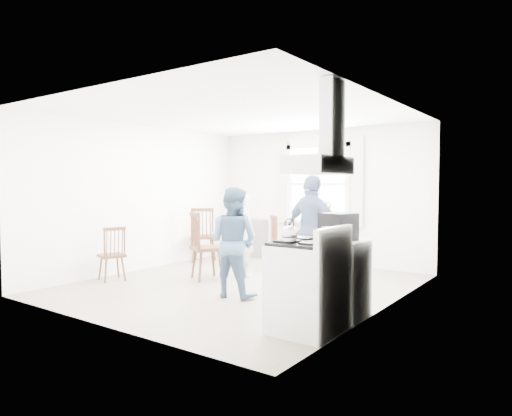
{
  "coord_description": "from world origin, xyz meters",
  "views": [
    {
      "loc": [
        4.21,
        -5.51,
        1.55
      ],
      "look_at": [
        0.13,
        0.2,
        1.18
      ],
      "focal_mm": 32.0,
      "sensor_mm": 36.0,
      "label": 1
    }
  ],
  "objects_px": {
    "stereo_stack": "(338,227)",
    "windsor_chair_a": "(203,229)",
    "gas_stove": "(308,286)",
    "person_mid": "(233,242)",
    "windsor_chair_c": "(114,248)",
    "person_left": "(242,234)",
    "person_right": "(312,230)",
    "low_cabinet": "(343,278)",
    "windsor_chair_b": "(200,238)"
  },
  "relations": [
    {
      "from": "stereo_stack",
      "to": "windsor_chair_a",
      "type": "xyz_separation_m",
      "value": [
        -3.77,
        1.84,
        -0.39
      ]
    },
    {
      "from": "windsor_chair_a",
      "to": "windsor_chair_b",
      "type": "bearing_deg",
      "value": -49.58
    },
    {
      "from": "stereo_stack",
      "to": "low_cabinet",
      "type": "bearing_deg",
      "value": 52.07
    },
    {
      "from": "stereo_stack",
      "to": "person_left",
      "type": "relative_size",
      "value": 0.3
    },
    {
      "from": "stereo_stack",
      "to": "person_mid",
      "type": "height_order",
      "value": "person_mid"
    },
    {
      "from": "stereo_stack",
      "to": "windsor_chair_c",
      "type": "bearing_deg",
      "value": -175.69
    },
    {
      "from": "windsor_chair_a",
      "to": "windsor_chair_c",
      "type": "distance_m",
      "value": 2.13
    },
    {
      "from": "low_cabinet",
      "to": "windsor_chair_b",
      "type": "xyz_separation_m",
      "value": [
        -2.76,
        0.56,
        0.23
      ]
    },
    {
      "from": "gas_stove",
      "to": "person_left",
      "type": "height_order",
      "value": "person_left"
    },
    {
      "from": "low_cabinet",
      "to": "windsor_chair_a",
      "type": "relative_size",
      "value": 0.82
    },
    {
      "from": "stereo_stack",
      "to": "person_left",
      "type": "distance_m",
      "value": 2.67
    },
    {
      "from": "person_mid",
      "to": "gas_stove",
      "type": "bearing_deg",
      "value": 149.77
    },
    {
      "from": "low_cabinet",
      "to": "stereo_stack",
      "type": "relative_size",
      "value": 2.12
    },
    {
      "from": "gas_stove",
      "to": "person_mid",
      "type": "height_order",
      "value": "person_mid"
    },
    {
      "from": "low_cabinet",
      "to": "windsor_chair_b",
      "type": "distance_m",
      "value": 2.82
    },
    {
      "from": "stereo_stack",
      "to": "person_mid",
      "type": "distance_m",
      "value": 1.63
    },
    {
      "from": "person_right",
      "to": "stereo_stack",
      "type": "bearing_deg",
      "value": 139.53
    },
    {
      "from": "gas_stove",
      "to": "person_mid",
      "type": "bearing_deg",
      "value": 155.57
    },
    {
      "from": "windsor_chair_b",
      "to": "stereo_stack",
      "type": "bearing_deg",
      "value": -12.59
    },
    {
      "from": "windsor_chair_b",
      "to": "person_right",
      "type": "relative_size",
      "value": 0.66
    },
    {
      "from": "windsor_chair_a",
      "to": "windsor_chair_b",
      "type": "distance_m",
      "value": 1.62
    },
    {
      "from": "low_cabinet",
      "to": "person_left",
      "type": "relative_size",
      "value": 0.63
    },
    {
      "from": "person_mid",
      "to": "windsor_chair_c",
      "type": "bearing_deg",
      "value": 3.45
    },
    {
      "from": "low_cabinet",
      "to": "person_mid",
      "type": "height_order",
      "value": "person_mid"
    },
    {
      "from": "person_right",
      "to": "windsor_chair_c",
      "type": "bearing_deg",
      "value": 41.12
    },
    {
      "from": "gas_stove",
      "to": "windsor_chair_b",
      "type": "bearing_deg",
      "value": 154.98
    },
    {
      "from": "low_cabinet",
      "to": "windsor_chair_c",
      "type": "relative_size",
      "value": 1.02
    },
    {
      "from": "windsor_chair_a",
      "to": "person_right",
      "type": "xyz_separation_m",
      "value": [
        2.73,
        -0.54,
        0.18
      ]
    },
    {
      "from": "stereo_stack",
      "to": "person_left",
      "type": "height_order",
      "value": "person_left"
    },
    {
      "from": "windsor_chair_a",
      "to": "person_left",
      "type": "xyz_separation_m",
      "value": [
        1.43,
        -0.61,
        0.05
      ]
    },
    {
      "from": "windsor_chair_b",
      "to": "windsor_chair_a",
      "type": "bearing_deg",
      "value": 130.42
    },
    {
      "from": "gas_stove",
      "to": "person_left",
      "type": "bearing_deg",
      "value": 140.82
    },
    {
      "from": "person_left",
      "to": "gas_stove",
      "type": "bearing_deg",
      "value": 143.68
    },
    {
      "from": "gas_stove",
      "to": "person_mid",
      "type": "distance_m",
      "value": 1.75
    },
    {
      "from": "windsor_chair_b",
      "to": "person_right",
      "type": "xyz_separation_m",
      "value": [
        1.68,
        0.69,
        0.17
      ]
    },
    {
      "from": "windsor_chair_c",
      "to": "stereo_stack",
      "type": "bearing_deg",
      "value": 4.31
    },
    {
      "from": "windsor_chair_a",
      "to": "person_mid",
      "type": "xyz_separation_m",
      "value": [
        2.17,
        -1.78,
        0.09
      ]
    },
    {
      "from": "person_right",
      "to": "person_mid",
      "type": "bearing_deg",
      "value": 76.4
    },
    {
      "from": "low_cabinet",
      "to": "windsor_chair_a",
      "type": "bearing_deg",
      "value": 154.83
    },
    {
      "from": "person_right",
      "to": "windsor_chair_a",
      "type": "bearing_deg",
      "value": -0.48
    },
    {
      "from": "windsor_chair_c",
      "to": "person_left",
      "type": "height_order",
      "value": "person_left"
    },
    {
      "from": "gas_stove",
      "to": "windsor_chair_a",
      "type": "bearing_deg",
      "value": 146.35
    },
    {
      "from": "windsor_chair_a",
      "to": "windsor_chair_c",
      "type": "xyz_separation_m",
      "value": [
        0.02,
        -2.13,
        -0.13
      ]
    },
    {
      "from": "person_left",
      "to": "stereo_stack",
      "type": "bearing_deg",
      "value": 155.04
    },
    {
      "from": "person_left",
      "to": "windsor_chair_c",
      "type": "bearing_deg",
      "value": 49.93
    },
    {
      "from": "gas_stove",
      "to": "windsor_chair_a",
      "type": "xyz_separation_m",
      "value": [
        -3.74,
        2.49,
        0.18
      ]
    },
    {
      "from": "gas_stove",
      "to": "person_left",
      "type": "xyz_separation_m",
      "value": [
        -2.31,
        1.88,
        0.23
      ]
    },
    {
      "from": "windsor_chair_b",
      "to": "low_cabinet",
      "type": "bearing_deg",
      "value": -11.39
    },
    {
      "from": "stereo_stack",
      "to": "windsor_chair_b",
      "type": "relative_size",
      "value": 0.38
    },
    {
      "from": "person_mid",
      "to": "person_right",
      "type": "height_order",
      "value": "person_right"
    }
  ]
}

